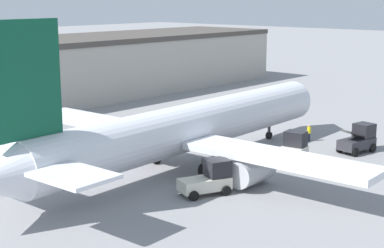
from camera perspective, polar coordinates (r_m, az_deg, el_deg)
name	(u,v)px	position (r m, az deg, el deg)	size (l,w,h in m)	color
ground_plane	(192,165)	(48.58, 0.00, -3.98)	(400.00, 400.00, 0.00)	gray
terminal_building	(70,68)	(81.40, -11.76, 5.31)	(71.09, 15.66, 8.22)	#ADA89E
airplane	(184,129)	(47.00, -0.81, -0.47)	(40.07, 33.07, 12.30)	silver
ground_crew_worker	(309,132)	(57.30, 11.28, -0.80)	(0.36, 0.36, 1.65)	#1E2338
baggage_tug	(293,149)	(49.74, 9.72, -2.39)	(3.22, 2.53, 2.55)	beige
belt_loader_truck	(359,139)	(54.37, 15.87, -1.43)	(3.80, 2.51, 2.50)	#2D2D33
pushback_tug	(209,179)	(41.29, 1.66, -5.34)	(3.94, 3.00, 2.42)	beige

